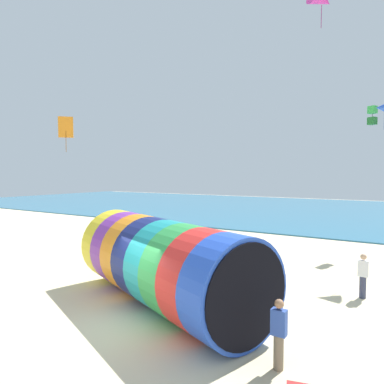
# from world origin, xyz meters

# --- Properties ---
(ground_plane) EXTENTS (120.00, 120.00, 0.00)m
(ground_plane) POSITION_xyz_m (0.00, 0.00, 0.00)
(ground_plane) COLOR beige
(sea) EXTENTS (120.00, 40.00, 0.10)m
(sea) POSITION_xyz_m (0.00, 37.96, 0.05)
(sea) COLOR teal
(sea) RESTS_ON ground
(giant_inflatable_tube) EXTENTS (9.02, 6.06, 3.08)m
(giant_inflatable_tube) POSITION_xyz_m (-0.02, 1.85, 1.54)
(giant_inflatable_tube) COLOR yellow
(giant_inflatable_tube) RESTS_ON ground
(kite_handler) EXTENTS (0.37, 0.24, 1.72)m
(kite_handler) POSITION_xyz_m (4.78, 0.03, 0.88)
(kite_handler) COLOR #726651
(kite_handler) RESTS_ON ground
(kite_green_box) EXTENTS (0.58, 0.58, 1.24)m
(kite_green_box) POSITION_xyz_m (5.43, 16.61, 8.40)
(kite_green_box) COLOR green
(kite_orange_diamond) EXTENTS (0.64, 0.66, 2.03)m
(kite_orange_diamond) POSITION_xyz_m (-9.48, 5.22, 7.39)
(kite_orange_diamond) COLOR orange
(bystander_mid_beach) EXTENTS (0.36, 0.24, 1.69)m
(bystander_mid_beach) POSITION_xyz_m (6.02, 6.39, 0.87)
(bystander_mid_beach) COLOR #383D56
(bystander_mid_beach) RESTS_ON ground
(bystander_far_left) EXTENTS (0.29, 0.40, 1.69)m
(bystander_far_left) POSITION_xyz_m (-6.65, 8.67, 0.86)
(bystander_far_left) COLOR #726651
(bystander_far_left) RESTS_ON ground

